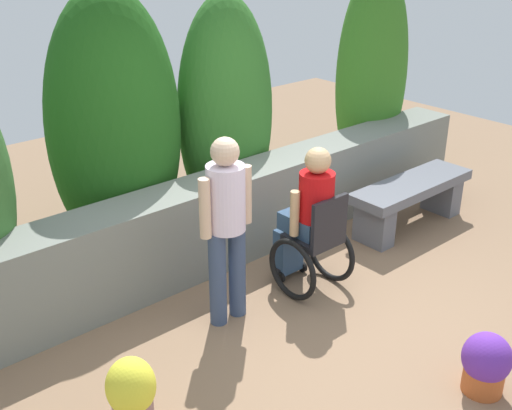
# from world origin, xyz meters

# --- Properties ---
(ground_plane) EXTENTS (12.18, 12.18, 0.00)m
(ground_plane) POSITION_xyz_m (0.00, 0.00, 0.00)
(ground_plane) COLOR #8B6B50
(stone_retaining_wall) EXTENTS (6.61, 0.48, 0.85)m
(stone_retaining_wall) POSITION_xyz_m (0.00, 1.43, 0.42)
(stone_retaining_wall) COLOR gray
(stone_retaining_wall) RESTS_ON ground
(hedge_backdrop) EXTENTS (6.24, 1.16, 2.57)m
(hedge_backdrop) POSITION_xyz_m (-0.34, 2.00, 1.24)
(hedge_backdrop) COLOR #376B2E
(hedge_backdrop) RESTS_ON ground
(stone_bench) EXTENTS (1.53, 0.46, 0.52)m
(stone_bench) POSITION_xyz_m (1.92, 0.67, 0.34)
(stone_bench) COLOR slate
(stone_bench) RESTS_ON ground
(person_in_wheelchair) EXTENTS (0.53, 0.66, 1.33)m
(person_in_wheelchair) POSITION_xyz_m (0.24, 0.52, 0.62)
(person_in_wheelchair) COLOR black
(person_in_wheelchair) RESTS_ON ground
(person_standing_companion) EXTENTS (0.49, 0.30, 1.57)m
(person_standing_companion) POSITION_xyz_m (-0.60, 0.61, 0.90)
(person_standing_companion) COLOR #394A6A
(person_standing_companion) RESTS_ON ground
(flower_pot_purple_near) EXTENTS (0.32, 0.32, 0.56)m
(flower_pot_purple_near) POSITION_xyz_m (-1.85, 0.01, 0.29)
(flower_pot_purple_near) COLOR gray
(flower_pot_purple_near) RESTS_ON ground
(flower_pot_terracotta_by_wall) EXTENTS (0.34, 0.34, 0.46)m
(flower_pot_terracotta_by_wall) POSITION_xyz_m (0.18, -1.25, 0.23)
(flower_pot_terracotta_by_wall) COLOR #BC5829
(flower_pot_terracotta_by_wall) RESTS_ON ground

